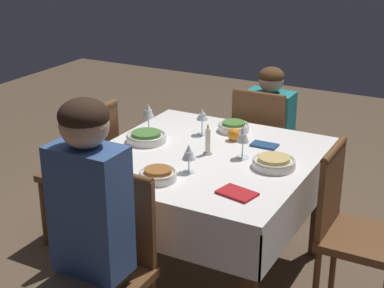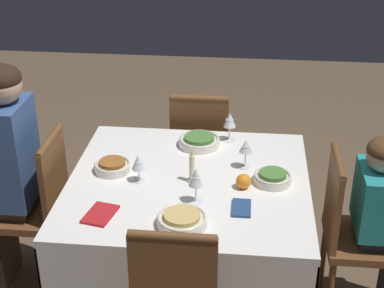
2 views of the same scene
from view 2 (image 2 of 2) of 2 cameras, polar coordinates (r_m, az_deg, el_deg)
name	(u,v)px [view 2 (image 2 of 2)]	position (r m, az deg, el deg)	size (l,w,h in m)	color
dining_table	(189,196)	(2.87, -0.33, -5.08)	(1.10, 1.15, 0.73)	white
chair_south	(37,204)	(3.15, -14.79, -5.65)	(0.37, 0.37, 0.89)	brown
chair_north	(352,230)	(2.96, 15.27, -8.07)	(0.37, 0.37, 0.89)	brown
chair_west	(200,148)	(3.60, 0.82, -0.37)	(0.37, 0.37, 0.89)	brown
person_adult_denim	(5,168)	(3.10, -17.65, -2.21)	(0.30, 0.34, 1.26)	#4C4233
bowl_south	(113,166)	(2.91, -7.71, -2.13)	(0.18, 0.18, 0.06)	silver
wine_glass_south	(138,163)	(2.77, -5.22, -1.84)	(0.07, 0.07, 0.14)	white
bowl_north	(273,178)	(2.81, 7.83, -3.24)	(0.18, 0.18, 0.06)	silver
wine_glass_north	(246,147)	(2.89, 5.24, -0.33)	(0.07, 0.07, 0.15)	white
bowl_west	(199,141)	(3.12, 0.71, 0.30)	(0.22, 0.22, 0.06)	silver
wine_glass_west	(230,121)	(3.15, 3.67, 2.25)	(0.07, 0.07, 0.16)	white
bowl_east	(182,220)	(2.49, -0.98, -7.34)	(0.21, 0.21, 0.06)	silver
wine_glass_east	(196,179)	(2.59, 0.37, -3.38)	(0.07, 0.07, 0.17)	white
candle_centerpiece	(192,170)	(2.78, 0.00, -2.51)	(0.05, 0.05, 0.16)	beige
orange_fruit	(243,181)	(2.75, 5.02, -3.63)	(0.07, 0.07, 0.07)	orange
napkin_red_folded	(100,214)	(2.59, -8.89, -6.74)	(0.19, 0.15, 0.01)	red
napkin_spare_side	(241,208)	(2.61, 4.82, -6.20)	(0.14, 0.08, 0.01)	navy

